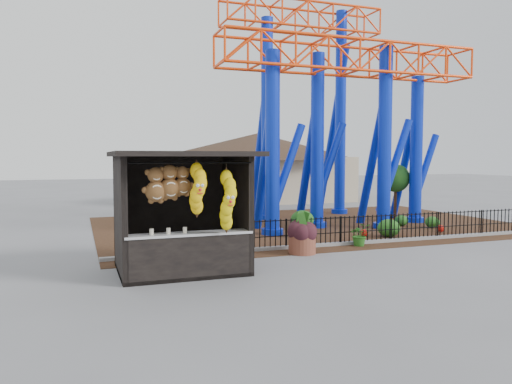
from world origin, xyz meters
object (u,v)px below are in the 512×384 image
object	(u,v)px
roller_coaster	(330,79)
prize_booth	(182,213)
terracotta_planter	(302,244)
potted_plant	(360,235)

from	to	relation	value
roller_coaster	prize_booth	bearing A→B (deg)	-137.93
prize_booth	terracotta_planter	size ratio (longest dim) A/B	4.13
prize_booth	roller_coaster	size ratio (longest dim) A/B	0.32
prize_booth	terracotta_planter	bearing A→B (deg)	17.90
prize_booth	potted_plant	size ratio (longest dim) A/B	4.48
prize_booth	roller_coaster	bearing A→B (deg)	42.07
prize_booth	terracotta_planter	distance (m)	4.38
roller_coaster	terracotta_planter	distance (m)	9.58
prize_booth	terracotta_planter	xyz separation A→B (m)	(4.00, 1.29, -1.26)
terracotta_planter	potted_plant	xyz separation A→B (m)	(2.37, 0.52, 0.11)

